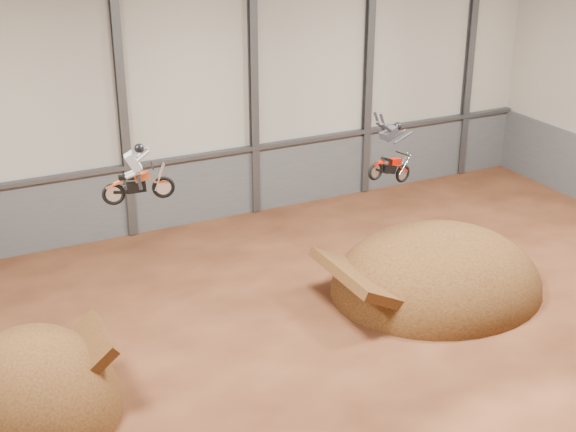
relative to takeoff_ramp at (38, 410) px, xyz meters
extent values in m
plane|color=#442112|center=(10.19, -2.34, 0.00)|extent=(40.00, 40.00, 0.00)
cube|color=#B6B0A1|center=(10.19, 12.66, 7.00)|extent=(40.00, 0.10, 14.00)
cube|color=#54565B|center=(10.19, 12.56, 1.75)|extent=(39.80, 0.18, 3.50)
cube|color=#47494F|center=(10.19, 12.41, 3.55)|extent=(39.80, 0.35, 0.20)
cube|color=#47494F|center=(6.86, 12.46, 7.00)|extent=(0.40, 0.36, 13.90)
cube|color=#47494F|center=(13.52, 12.46, 7.00)|extent=(0.40, 0.36, 13.90)
cube|color=#47494F|center=(20.19, 12.46, 7.00)|extent=(0.40, 0.36, 13.90)
cube|color=#47494F|center=(26.86, 12.46, 7.00)|extent=(0.40, 0.36, 13.90)
ellipsoid|color=#39200E|center=(0.00, 0.00, 0.00)|extent=(5.56, 6.41, 5.56)
ellipsoid|color=#39200E|center=(16.90, 1.10, 0.00)|extent=(9.33, 8.26, 5.38)
camera|label=1|loc=(-2.29, -23.37, 16.29)|focal=50.00mm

